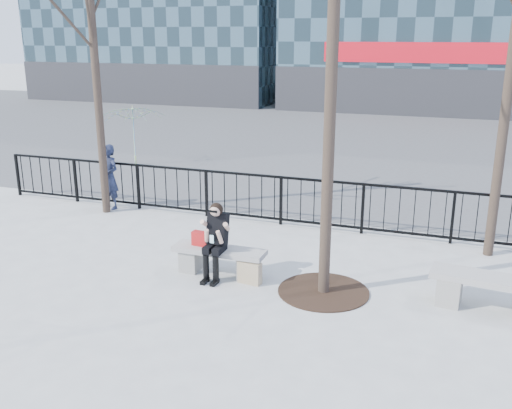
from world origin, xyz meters
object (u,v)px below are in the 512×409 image
(bench_main, at_px, (219,258))
(standing_man, at_px, (109,177))
(seated_woman, at_px, (215,241))
(bench_second, at_px, (492,289))

(bench_main, height_order, standing_man, standing_man)
(bench_main, height_order, seated_woman, seated_woman)
(standing_man, bearing_deg, seated_woman, -17.26)
(standing_man, bearing_deg, bench_main, -15.76)
(bench_main, relative_size, standing_man, 1.05)
(seated_woman, bearing_deg, bench_main, 90.00)
(bench_main, bearing_deg, standing_man, 145.41)
(bench_main, height_order, bench_second, bench_second)
(bench_second, relative_size, seated_woman, 1.36)
(bench_main, xyz_separation_m, bench_second, (4.45, 0.16, 0.03))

